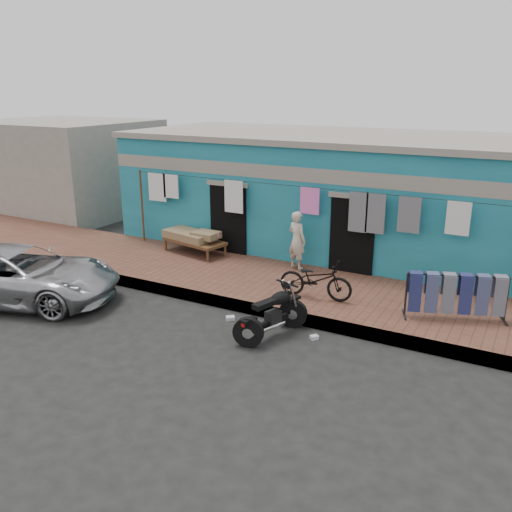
{
  "coord_description": "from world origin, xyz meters",
  "views": [
    {
      "loc": [
        5.29,
        -7.74,
        4.65
      ],
      "look_at": [
        0.0,
        2.0,
        1.15
      ],
      "focal_mm": 38.0,
      "sensor_mm": 36.0,
      "label": 1
    }
  ],
  "objects": [
    {
      "name": "seated_person",
      "position": [
        0.01,
        4.11,
        0.98
      ],
      "size": [
        0.62,
        0.51,
        1.47
      ],
      "primitive_type": "imported",
      "rotation": [
        0.0,
        0.0,
        2.79
      ],
      "color": "beige",
      "rests_on": "sidewalk"
    },
    {
      "name": "litter_a",
      "position": [
        -0.1,
        1.07,
        0.04
      ],
      "size": [
        0.22,
        0.21,
        0.08
      ],
      "primitive_type": "cube",
      "rotation": [
        0.0,
        0.0,
        0.74
      ],
      "color": "silver",
      "rests_on": "ground"
    },
    {
      "name": "car",
      "position": [
        -4.79,
        -0.27,
        0.64
      ],
      "size": [
        4.94,
        3.46,
        1.27
      ],
      "primitive_type": "imported",
      "rotation": [
        0.0,
        0.0,
        1.92
      ],
      "color": "#ADADB2",
      "rests_on": "ground"
    },
    {
      "name": "ground",
      "position": [
        0.0,
        0.0,
        0.0
      ],
      "size": [
        80.0,
        80.0,
        0.0
      ],
      "primitive_type": "plane",
      "color": "black",
      "rests_on": "ground"
    },
    {
      "name": "jeans_rack",
      "position": [
        4.03,
        2.77,
        0.73
      ],
      "size": [
        2.26,
        1.7,
        0.96
      ],
      "primitive_type": null,
      "rotation": [
        0.0,
        0.0,
        0.36
      ],
      "color": "black",
      "rests_on": "sidewalk"
    },
    {
      "name": "bicycle",
      "position": [
        1.2,
        2.48,
        0.76
      ],
      "size": [
        1.63,
        0.7,
        1.03
      ],
      "primitive_type": "imported",
      "rotation": [
        0.0,
        0.0,
        1.66
      ],
      "color": "black",
      "rests_on": "sidewalk"
    },
    {
      "name": "building",
      "position": [
        -0.0,
        6.99,
        1.69
      ],
      "size": [
        12.2,
        5.2,
        3.36
      ],
      "color": "#1D6C80",
      "rests_on": "ground"
    },
    {
      "name": "curb",
      "position": [
        0.0,
        1.55,
        0.12
      ],
      "size": [
        28.0,
        0.1,
        0.25
      ],
      "primitive_type": "cube",
      "color": "gray",
      "rests_on": "ground"
    },
    {
      "name": "litter_b",
      "position": [
        1.78,
        1.07,
        0.04
      ],
      "size": [
        0.18,
        0.19,
        0.08
      ],
      "primitive_type": "cube",
      "rotation": [
        0.0,
        0.0,
        0.91
      ],
      "color": "silver",
      "rests_on": "ground"
    },
    {
      "name": "neighbor_left",
      "position": [
        -11.0,
        7.0,
        1.7
      ],
      "size": [
        6.0,
        5.0,
        3.4
      ],
      "primitive_type": "cube",
      "color": "#9E9384",
      "rests_on": "ground"
    },
    {
      "name": "litter_c",
      "position": [
        0.43,
        0.61,
        0.04
      ],
      "size": [
        0.21,
        0.24,
        0.08
      ],
      "primitive_type": "cube",
      "rotation": [
        0.0,
        0.0,
        1.24
      ],
      "color": "silver",
      "rests_on": "ground"
    },
    {
      "name": "motorcycle",
      "position": [
        1.0,
        0.79,
        0.5
      ],
      "size": [
        1.41,
        1.85,
        1.0
      ],
      "primitive_type": null,
      "rotation": [
        0.0,
        0.0,
        -0.3
      ],
      "color": "black",
      "rests_on": "ground"
    },
    {
      "name": "sidewalk",
      "position": [
        0.0,
        3.0,
        0.12
      ],
      "size": [
        28.0,
        3.0,
        0.25
      ],
      "primitive_type": "cube",
      "color": "brown",
      "rests_on": "ground"
    },
    {
      "name": "charpoy",
      "position": [
        -2.98,
        3.96,
        0.56
      ],
      "size": [
        2.2,
        1.6,
        0.63
      ],
      "primitive_type": null,
      "rotation": [
        0.0,
        0.0,
        -0.2
      ],
      "color": "brown",
      "rests_on": "sidewalk"
    },
    {
      "name": "clothesline",
      "position": [
        -0.07,
        4.25,
        1.79
      ],
      "size": [
        10.06,
        0.06,
        2.1
      ],
      "color": "brown",
      "rests_on": "sidewalk"
    }
  ]
}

